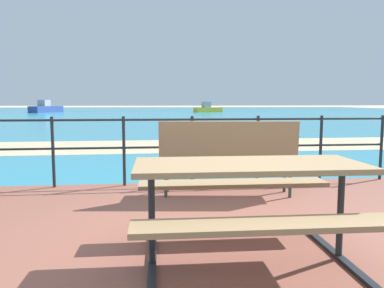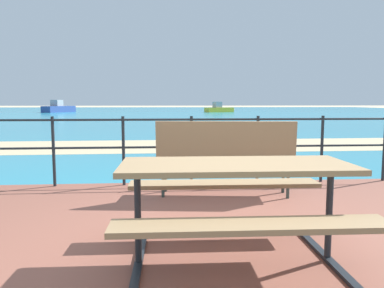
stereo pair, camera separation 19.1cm
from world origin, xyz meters
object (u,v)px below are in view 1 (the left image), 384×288
object	(u,v)px
boat_far	(47,108)
park_bench	(228,151)
boat_mid	(208,109)
picnic_table	(249,186)

from	to	relation	value
boat_far	park_bench	bearing A→B (deg)	-138.59
boat_mid	boat_far	bearing A→B (deg)	152.16
park_bench	boat_far	bearing A→B (deg)	-65.99
picnic_table	boat_far	world-z (taller)	boat_far
picnic_table	boat_far	size ratio (longest dim) A/B	0.33
park_bench	boat_mid	distance (m)	41.56
park_bench	boat_mid	bearing A→B (deg)	-91.90
boat_mid	boat_far	xyz separation A→B (m)	(-19.39, 1.16, 0.08)
picnic_table	boat_mid	size ratio (longest dim) A/B	0.42
picnic_table	park_bench	distance (m)	2.00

